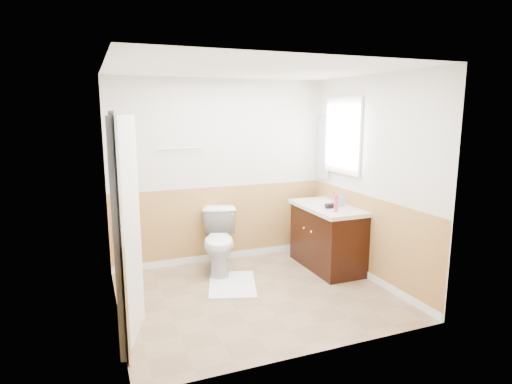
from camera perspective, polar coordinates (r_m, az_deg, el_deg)
name	(u,v)px	position (r m, az deg, el deg)	size (l,w,h in m)	color
floor	(256,295)	(5.03, -0.01, -13.58)	(3.00, 3.00, 0.00)	#8C7051
ceiling	(256,69)	(4.60, -0.01, 16.11)	(3.00, 3.00, 0.00)	white
wall_back	(221,172)	(5.86, -4.71, 2.68)	(3.00, 3.00, 0.00)	silver
wall_front	(315,214)	(3.50, 7.88, -2.91)	(3.00, 3.00, 0.00)	silver
wall_left	(112,198)	(4.34, -18.76, -0.74)	(3.00, 3.00, 0.00)	silver
wall_right	(370,180)	(5.38, 15.01, 1.61)	(3.00, 3.00, 0.00)	silver
wainscot_back	(222,225)	(6.00, -4.56, -4.44)	(3.00, 3.00, 0.00)	tan
wainscot_front	(312,299)	(3.76, 7.48, -14.05)	(3.00, 3.00, 0.00)	tan
wainscot_left	(118,271)	(4.54, -18.03, -10.04)	(2.60, 2.60, 0.00)	tan
wainscot_right	(366,239)	(5.54, 14.54, -6.08)	(2.60, 2.60, 0.00)	tan
toilet	(220,241)	(5.60, -4.90, -6.61)	(0.45, 0.79, 0.81)	white
bath_mat	(232,284)	(5.28, -3.20, -12.22)	(0.55, 0.80, 0.02)	white
vanity_cabinet	(327,239)	(5.80, 9.51, -6.15)	(0.55, 1.10, 0.80)	black
vanity_knob_left	(311,232)	(5.52, 7.41, -5.32)	(0.03, 0.03, 0.03)	silver
vanity_knob_right	(304,228)	(5.69, 6.44, -4.81)	(0.03, 0.03, 0.03)	silver
countertop	(328,208)	(5.68, 9.55, -2.06)	(0.60, 1.15, 0.05)	silver
sink_basin	(323,203)	(5.80, 8.89, -1.41)	(0.36, 0.36, 0.02)	white
faucet	(334,197)	(5.88, 10.41, -0.70)	(0.02, 0.02, 0.14)	#B8B8BF
lotion_bottle	(336,203)	(5.33, 10.64, -1.47)	(0.05, 0.05, 0.22)	#D3365C
soap_dispenser	(341,199)	(5.64, 11.24, -0.92)	(0.09, 0.09, 0.20)	#949AA7
hair_dryer_body	(331,205)	(5.53, 9.96, -1.78)	(0.07, 0.07, 0.14)	black
hair_dryer_handle	(327,207)	(5.56, 9.46, -2.02)	(0.03, 0.03, 0.07)	black
mirror_panel	(323,148)	(6.24, 8.94, 5.84)	(0.02, 0.35, 0.90)	silver
window_frame	(343,136)	(5.79, 11.53, 7.37)	(0.04, 0.80, 1.00)	white
window_glass	(344,136)	(5.80, 11.67, 7.37)	(0.01, 0.70, 0.90)	white
door	(128,232)	(3.96, -16.74, -5.12)	(0.05, 0.80, 2.04)	white
door_frame	(119,232)	(3.95, -17.85, -5.06)	(0.02, 0.92, 2.10)	white
door_knob	(132,229)	(4.30, -16.29, -4.81)	(0.06, 0.06, 0.06)	silver
towel_bar	(181,148)	(5.64, -9.98, 5.81)	(0.02, 0.02, 0.62)	silver
tp_holder_bar	(216,213)	(5.87, -5.35, -2.79)	(0.02, 0.02, 0.14)	silver
tp_roll	(216,213)	(5.87, -5.35, -2.79)	(0.11, 0.11, 0.10)	white
tp_sheet	(216,221)	(5.90, -5.33, -3.83)	(0.10, 0.01, 0.16)	white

